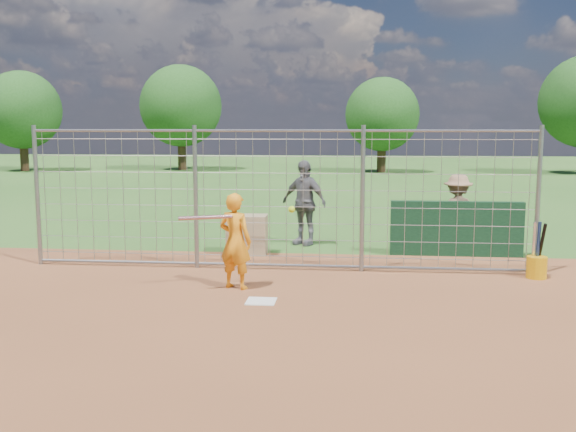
# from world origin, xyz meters

# --- Properties ---
(ground) EXTENTS (100.00, 100.00, 0.00)m
(ground) POSITION_xyz_m (0.00, 0.00, 0.00)
(ground) COLOR #2D591E
(ground) RESTS_ON ground
(infield_dirt) EXTENTS (18.00, 18.00, 0.00)m
(infield_dirt) POSITION_xyz_m (0.00, -3.00, 0.01)
(infield_dirt) COLOR brown
(infield_dirt) RESTS_ON ground
(home_plate) EXTENTS (0.43, 0.43, 0.02)m
(home_plate) POSITION_xyz_m (0.00, -0.20, 0.01)
(home_plate) COLOR silver
(home_plate) RESTS_ON ground
(dugout_wall) EXTENTS (2.60, 0.20, 1.10)m
(dugout_wall) POSITION_xyz_m (3.40, 3.60, 0.55)
(dugout_wall) COLOR #11381E
(dugout_wall) RESTS_ON ground
(batter) EXTENTS (0.66, 0.55, 1.54)m
(batter) POSITION_xyz_m (-0.52, 0.57, 0.77)
(batter) COLOR orange
(batter) RESTS_ON ground
(bystander_b) EXTENTS (1.17, 0.93, 1.86)m
(bystander_b) POSITION_xyz_m (0.27, 4.57, 0.93)
(bystander_b) COLOR #5D5C62
(bystander_b) RESTS_ON ground
(bystander_c) EXTENTS (1.08, 0.67, 1.61)m
(bystander_c) POSITION_xyz_m (3.49, 4.07, 0.81)
(bystander_c) COLOR #916C4F
(bystander_c) RESTS_ON ground
(equipment_bin) EXTENTS (0.82, 0.57, 0.80)m
(equipment_bin) POSITION_xyz_m (-0.79, 3.36, 0.40)
(equipment_bin) COLOR tan
(equipment_bin) RESTS_ON ground
(equipment_in_play) EXTENTS (1.78, 0.40, 0.22)m
(equipment_in_play) POSITION_xyz_m (-0.60, 0.32, 1.21)
(equipment_in_play) COLOR silver
(equipment_in_play) RESTS_ON ground
(bucket_with_bats) EXTENTS (0.34, 0.38, 0.98)m
(bucket_with_bats) POSITION_xyz_m (4.47, 1.76, 0.25)
(bucket_with_bats) COLOR #DB9A0B
(bucket_with_bats) RESTS_ON ground
(backstop_fence) EXTENTS (9.08, 0.08, 2.60)m
(backstop_fence) POSITION_xyz_m (0.00, 2.00, 1.26)
(backstop_fence) COLOR gray
(backstop_fence) RESTS_ON ground
(tree_line) EXTENTS (44.66, 6.72, 6.48)m
(tree_line) POSITION_xyz_m (3.13, 28.13, 3.71)
(tree_line) COLOR #3F2B19
(tree_line) RESTS_ON ground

